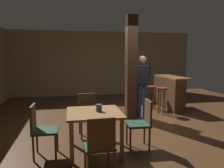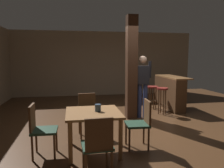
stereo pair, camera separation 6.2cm
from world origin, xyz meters
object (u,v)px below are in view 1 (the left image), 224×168
object	(u,v)px
dining_table	(94,118)
chair_east	(142,121)
chair_south	(100,144)
napkin_cup	(99,108)
bar_counter	(168,92)
standing_person	(142,82)
bar_stool_mid	(152,92)
chair_west	(41,128)
chair_north	(88,112)
bar_stool_near	(162,95)

from	to	relation	value
dining_table	chair_east	world-z (taller)	chair_east
dining_table	chair_east	bearing A→B (deg)	0.46
chair_east	chair_south	xyz separation A→B (m)	(-0.92, -0.91, 0.00)
napkin_cup	bar_counter	bearing A→B (deg)	47.10
chair_south	standing_person	bearing A→B (deg)	61.08
chair_east	bar_stool_mid	size ratio (longest dim) A/B	1.21
bar_counter	bar_stool_mid	size ratio (longest dim) A/B	2.25
dining_table	bar_counter	xyz separation A→B (m)	(2.82, 2.95, -0.07)
chair_east	dining_table	bearing A→B (deg)	-179.54
napkin_cup	standing_person	bearing A→B (deg)	53.08
chair_west	bar_counter	world-z (taller)	bar_counter
bar_counter	bar_stool_mid	bearing A→B (deg)	176.50
chair_west	napkin_cup	distance (m)	1.04
chair_west	standing_person	distance (m)	3.22
standing_person	bar_stool_mid	distance (m)	1.30
chair_south	chair_west	bearing A→B (deg)	135.41
chair_south	dining_table	bearing A→B (deg)	88.27
napkin_cup	bar_stool_mid	world-z (taller)	napkin_cup
chair_east	bar_stool_mid	bearing A→B (deg)	65.38
chair_east	standing_person	world-z (taller)	standing_person
napkin_cup	chair_north	bearing A→B (deg)	98.11
chair_north	chair_south	bearing A→B (deg)	-89.63
chair_west	chair_north	xyz separation A→B (m)	(0.87, 0.90, 0.00)
bar_counter	standing_person	bearing A→B (deg)	-142.16
napkin_cup	bar_stool_near	xyz separation A→B (m)	(2.19, 2.25, -0.22)
chair_west	bar_stool_near	bearing A→B (deg)	35.70
chair_south	bar_stool_mid	bearing A→B (deg)	59.61
chair_north	standing_person	bearing A→B (deg)	34.66
dining_table	napkin_cup	xyz separation A→B (m)	(0.08, 0.00, 0.18)
bar_counter	chair_west	bearing A→B (deg)	-141.38
napkin_cup	bar_counter	size ratio (longest dim) A/B	0.08
dining_table	bar_stool_near	distance (m)	3.20
chair_east	chair_south	size ratio (longest dim) A/B	1.00
chair_west	chair_south	size ratio (longest dim) A/B	1.00
bar_counter	chair_north	bearing A→B (deg)	-143.90
chair_west	bar_stool_near	xyz separation A→B (m)	(3.18, 2.29, 0.07)
bar_stool_near	bar_stool_mid	distance (m)	0.73
chair_south	standing_person	size ratio (longest dim) A/B	0.52
dining_table	bar_stool_mid	bearing A→B (deg)	52.95
chair_west	standing_person	xyz separation A→B (m)	(2.47, 2.00, 0.50)
bar_stool_near	bar_stool_mid	bearing A→B (deg)	91.49
chair_east	napkin_cup	distance (m)	0.85
chair_north	chair_east	size ratio (longest dim) A/B	1.00
dining_table	chair_west	xyz separation A→B (m)	(-0.91, -0.03, -0.10)
standing_person	bar_stool_near	bearing A→B (deg)	21.81
dining_table	chair_south	world-z (taller)	chair_south
standing_person	bar_stool_near	xyz separation A→B (m)	(0.71, 0.28, -0.42)
chair_north	bar_stool_mid	distance (m)	3.12
chair_west	bar_counter	bearing A→B (deg)	38.62
chair_north	bar_counter	xyz separation A→B (m)	(2.86, 2.08, 0.03)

